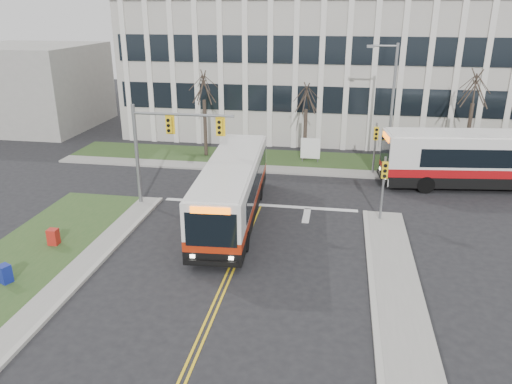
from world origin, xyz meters
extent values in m
plane|color=black|center=(0.00, 0.00, 0.00)|extent=(120.00, 120.00, 0.00)
cube|color=#9E9B93|center=(-7.00, -5.00, 0.07)|extent=(1.20, 26.00, 0.14)
cube|color=#9E9B93|center=(7.50, -5.00, 0.07)|extent=(2.00, 26.00, 0.14)
cube|color=#9E9B93|center=(5.00, 15.20, 0.07)|extent=(44.00, 1.60, 0.14)
cube|color=#2E4B20|center=(5.00, 18.00, 0.06)|extent=(44.00, 5.00, 0.12)
cube|color=#B3ADA5|center=(5.00, 30.00, 6.00)|extent=(40.00, 16.00, 12.00)
cube|color=#9E9B93|center=(-26.00, 26.00, 4.00)|extent=(12.00, 12.00, 8.00)
cylinder|color=slate|center=(-7.30, 7.20, 3.10)|extent=(0.22, 0.22, 6.20)
cylinder|color=slate|center=(-4.30, 7.20, 5.70)|extent=(6.00, 0.16, 0.16)
cube|color=yellow|center=(-5.10, 7.05, 5.10)|extent=(0.34, 0.24, 0.92)
cube|color=yellow|center=(-2.10, 7.05, 5.10)|extent=(0.34, 0.24, 0.92)
cylinder|color=slate|center=(7.20, 7.00, 1.90)|extent=(0.14, 0.14, 3.80)
cube|color=yellow|center=(7.20, 6.80, 3.10)|extent=(0.34, 0.24, 0.92)
cylinder|color=slate|center=(7.20, 15.50, 1.90)|extent=(0.14, 0.14, 3.80)
cube|color=yellow|center=(7.20, 15.30, 3.10)|extent=(0.34, 0.24, 0.92)
cylinder|color=slate|center=(8.20, 16.20, 4.60)|extent=(0.20, 0.20, 9.20)
cylinder|color=slate|center=(7.30, 16.20, 9.00)|extent=(1.80, 0.14, 0.14)
cube|color=slate|center=(6.40, 16.20, 8.95)|extent=(0.50, 0.25, 0.18)
cylinder|color=slate|center=(1.90, 17.50, 0.50)|extent=(0.08, 0.08, 1.00)
cylinder|color=slate|center=(3.10, 17.50, 0.50)|extent=(0.08, 0.08, 1.00)
cube|color=white|center=(2.50, 17.50, 1.20)|extent=(1.50, 0.12, 1.60)
cylinder|color=#42352B|center=(-6.00, 18.00, 2.31)|extent=(0.28, 0.28, 4.62)
cylinder|color=#42352B|center=(2.00, 18.20, 2.05)|extent=(0.28, 0.28, 4.09)
cylinder|color=#42352B|center=(14.00, 18.00, 2.48)|extent=(0.28, 0.28, 4.95)
cube|color=navy|center=(-9.50, -2.92, 0.47)|extent=(0.64, 0.62, 0.95)
cube|color=#AE1F16|center=(-9.43, 0.87, 0.47)|extent=(0.51, 0.46, 0.95)
camera|label=1|loc=(4.56, -20.02, 11.53)|focal=35.00mm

